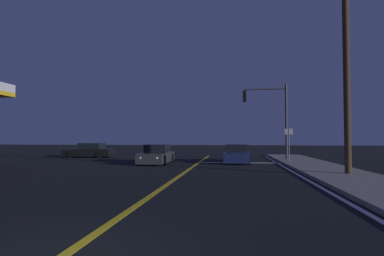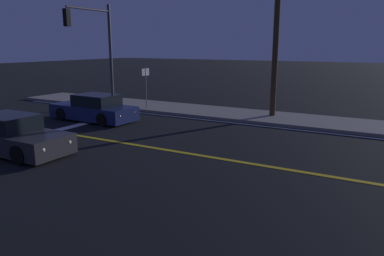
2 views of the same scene
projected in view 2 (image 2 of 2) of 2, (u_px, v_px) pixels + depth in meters
sidewalk_right at (288, 119)px, 18.40m from camera, size 3.20×36.11×0.15m
lane_line_center at (230, 160)px, 12.07m from camera, size 0.20×34.10×0.01m
lane_line_edge_right at (278, 128)px, 16.84m from camera, size 0.16×34.10×0.01m
stop_bar at (99, 120)px, 18.61m from camera, size 5.85×0.50×0.01m
car_parked_curb_navy at (94, 109)px, 18.40m from camera, size 1.96×4.66×1.34m
car_far_approaching_charcoal at (12, 136)px, 12.90m from camera, size 1.88×4.48×1.34m
traffic_signal_near_right at (96, 40)px, 20.98m from camera, size 3.47×0.28×6.11m
utility_pole_right at (278, 1)px, 17.82m from camera, size 1.68×0.30×11.35m
street_sign_corner at (146, 82)px, 20.92m from camera, size 0.56×0.12×2.50m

